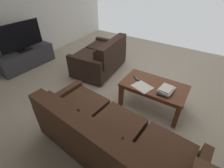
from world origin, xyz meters
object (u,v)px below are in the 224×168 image
object	(u,v)px
tv_remote	(137,79)
loose_magazine	(142,87)
coffee_table	(154,88)
sofa_main	(109,140)
flat_tv	(20,36)
book_stack	(166,90)
tv_stand	(27,59)
loveseat_near	(101,58)

from	to	relation	value
tv_remote	loose_magazine	bearing A→B (deg)	137.66
coffee_table	tv_remote	distance (m)	0.33
coffee_table	tv_remote	size ratio (longest dim) A/B	6.74
sofa_main	loose_magazine	xyz separation A→B (m)	(0.04, -1.06, 0.12)
flat_tv	loose_magazine	size ratio (longest dim) A/B	3.34
book_stack	loose_magazine	distance (m)	0.37
sofa_main	coffee_table	xyz separation A→B (m)	(-0.11, -1.22, 0.05)
sofa_main	coffee_table	size ratio (longest dim) A/B	2.00
tv_stand	flat_tv	size ratio (longest dim) A/B	1.31
coffee_table	sofa_main	bearing A→B (deg)	84.88
loveseat_near	flat_tv	bearing A→B (deg)	26.13
book_stack	tv_remote	distance (m)	0.54
sofa_main	tv_stand	distance (m)	3.17
coffee_table	loose_magazine	distance (m)	0.23
sofa_main	book_stack	size ratio (longest dim) A/B	6.80
flat_tv	tv_remote	distance (m)	2.83
loose_magazine	loveseat_near	bearing A→B (deg)	79.68
loveseat_near	loose_magazine	bearing A→B (deg)	151.88
loveseat_near	flat_tv	distance (m)	1.89
coffee_table	tv_stand	size ratio (longest dim) A/B	0.80
sofa_main	flat_tv	size ratio (longest dim) A/B	2.10
loose_magazine	coffee_table	bearing A→B (deg)	-25.04
coffee_table	loose_magazine	world-z (taller)	loose_magazine
tv_stand	coffee_table	bearing A→B (deg)	-175.19
sofa_main	book_stack	world-z (taller)	sofa_main
loveseat_near	coffee_table	distance (m)	1.57
book_stack	tv_remote	world-z (taller)	book_stack
coffee_table	flat_tv	xyz separation A→B (m)	(3.13, 0.26, 0.38)
tv_stand	flat_tv	world-z (taller)	flat_tv
loveseat_near	flat_tv	xyz separation A→B (m)	(1.65, 0.81, 0.43)
loveseat_near	flat_tv	world-z (taller)	flat_tv
loose_magazine	flat_tv	bearing A→B (deg)	109.78
flat_tv	sofa_main	bearing A→B (deg)	162.40
sofa_main	loose_magazine	distance (m)	1.07
flat_tv	book_stack	bearing A→B (deg)	-176.89
sofa_main	loveseat_near	size ratio (longest dim) A/B	1.58
tv_remote	flat_tv	bearing A→B (deg)	5.35
sofa_main	flat_tv	xyz separation A→B (m)	(3.02, -0.96, 0.42)
sofa_main	loveseat_near	distance (m)	2.23
loveseat_near	tv_remote	xyz separation A→B (m)	(-1.15, 0.55, 0.14)
sofa_main	loveseat_near	world-z (taller)	sofa_main
loveseat_near	loose_magazine	world-z (taller)	loveseat_near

